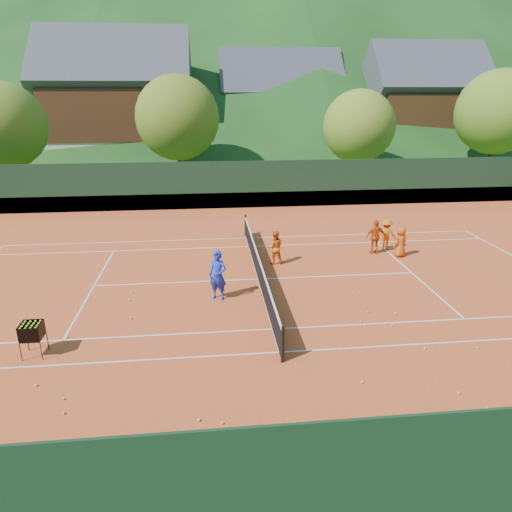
{
  "coord_description": "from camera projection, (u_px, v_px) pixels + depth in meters",
  "views": [
    {
      "loc": [
        -1.89,
        -16.75,
        7.08
      ],
      "look_at": [
        -0.1,
        0.0,
        1.01
      ],
      "focal_mm": 32.0,
      "sensor_mm": 36.0,
      "label": 1
    }
  ],
  "objects": [
    {
      "name": "tree_b",
      "position": [
        177.0,
        118.0,
        34.81
      ],
      "size": [
        6.4,
        6.4,
        8.4
      ],
      "color": "#3D2818",
      "rests_on": "ground"
    },
    {
      "name": "tennis_ball_3",
      "position": [
        132.0,
        293.0,
        16.94
      ],
      "size": [
        0.07,
        0.07,
        0.07
      ],
      "primitive_type": "sphere",
      "color": "yellow",
      "rests_on": "clay_court"
    },
    {
      "name": "tennis_ball_19",
      "position": [
        222.0,
        423.0,
        10.27
      ],
      "size": [
        0.07,
        0.07,
        0.07
      ],
      "primitive_type": "sphere",
      "color": "yellow",
      "rests_on": "clay_court"
    },
    {
      "name": "tennis_ball_0",
      "position": [
        487.0,
        408.0,
        10.76
      ],
      "size": [
        0.07,
        0.07,
        0.07
      ],
      "primitive_type": "sphere",
      "color": "yellow",
      "rests_on": "clay_court"
    },
    {
      "name": "tree_d",
      "position": [
        498.0,
        112.0,
        37.3
      ],
      "size": [
        6.8,
        6.8,
        8.93
      ],
      "color": "#3F2819",
      "rests_on": "ground"
    },
    {
      "name": "tennis_ball_5",
      "position": [
        425.0,
        348.0,
        13.26
      ],
      "size": [
        0.07,
        0.07,
        0.07
      ],
      "primitive_type": "sphere",
      "color": "yellow",
      "rests_on": "clay_court"
    },
    {
      "name": "perimeter_fence",
      "position": [
        258.0,
        250.0,
        17.83
      ],
      "size": [
        40.4,
        24.24,
        3.0
      ],
      "color": "black",
      "rests_on": "clay_court"
    },
    {
      "name": "clay_court",
      "position": [
        258.0,
        279.0,
        18.26
      ],
      "size": [
        40.0,
        24.0,
        0.02
      ],
      "primitive_type": "cube",
      "color": "#C3481F",
      "rests_on": "ground"
    },
    {
      "name": "ball_hopper",
      "position": [
        32.0,
        332.0,
        12.74
      ],
      "size": [
        0.57,
        0.57,
        1.0
      ],
      "color": "black",
      "rests_on": "clay_court"
    },
    {
      "name": "student_d",
      "position": [
        386.0,
        234.0,
        21.5
      ],
      "size": [
        1.04,
        0.74,
        1.46
      ],
      "primitive_type": "imported",
      "rotation": [
        0.0,
        0.0,
        2.92
      ],
      "color": "orange",
      "rests_on": "clay_court"
    },
    {
      "name": "tennis_ball_10",
      "position": [
        360.0,
        292.0,
        16.99
      ],
      "size": [
        0.07,
        0.07,
        0.07
      ],
      "primitive_type": "sphere",
      "color": "yellow",
      "rests_on": "clay_court"
    },
    {
      "name": "tennis_ball_14",
      "position": [
        295.0,
        423.0,
        10.27
      ],
      "size": [
        0.07,
        0.07,
        0.07
      ],
      "primitive_type": "sphere",
      "color": "yellow",
      "rests_on": "clay_court"
    },
    {
      "name": "tree_c",
      "position": [
        359.0,
        126.0,
        35.49
      ],
      "size": [
        5.6,
        5.6,
        7.35
      ],
      "color": "#3C2718",
      "rests_on": "ground"
    },
    {
      "name": "tennis_net",
      "position": [
        258.0,
        267.0,
        18.09
      ],
      "size": [
        0.1,
        12.07,
        1.1
      ],
      "color": "black",
      "rests_on": "clay_court"
    },
    {
      "name": "chalet_mid",
      "position": [
        279.0,
        113.0,
        48.97
      ],
      "size": [
        12.65,
        8.82,
        11.45
      ],
      "color": "beige",
      "rests_on": "ground"
    },
    {
      "name": "student_a",
      "position": [
        275.0,
        247.0,
        19.67
      ],
      "size": [
        0.74,
        0.59,
        1.48
      ],
      "primitive_type": "imported",
      "rotation": [
        0.0,
        0.0,
        3.1
      ],
      "color": "orange",
      "rests_on": "clay_court"
    },
    {
      "name": "tennis_ball_2",
      "position": [
        130.0,
        300.0,
        16.35
      ],
      "size": [
        0.07,
        0.07,
        0.07
      ],
      "primitive_type": "sphere",
      "color": "yellow",
      "rests_on": "clay_court"
    },
    {
      "name": "tennis_ball_15",
      "position": [
        199.0,
        420.0,
        10.37
      ],
      "size": [
        0.07,
        0.07,
        0.07
      ],
      "primitive_type": "sphere",
      "color": "yellow",
      "rests_on": "clay_court"
    },
    {
      "name": "tree_a",
      "position": [
        3.0,
        125.0,
        31.84
      ],
      "size": [
        6.0,
        6.0,
        7.88
      ],
      "color": "#42291A",
      "rests_on": "ground"
    },
    {
      "name": "tennis_ball_11",
      "position": [
        478.0,
        347.0,
        13.31
      ],
      "size": [
        0.07,
        0.07,
        0.07
      ],
      "primitive_type": "sphere",
      "color": "yellow",
      "rests_on": "clay_court"
    },
    {
      "name": "tennis_ball_1",
      "position": [
        361.0,
        321.0,
        14.81
      ],
      "size": [
        0.07,
        0.07,
        0.07
      ],
      "primitive_type": "sphere",
      "color": "yellow",
      "rests_on": "clay_court"
    },
    {
      "name": "court_lines",
      "position": [
        258.0,
        279.0,
        18.25
      ],
      "size": [
        23.83,
        11.03,
        0.0
      ],
      "color": "silver",
      "rests_on": "clay_court"
    },
    {
      "name": "ground",
      "position": [
        258.0,
        280.0,
        18.26
      ],
      "size": [
        400.0,
        400.0,
        0.0
      ],
      "primitive_type": "plane",
      "color": "#284E18",
      "rests_on": "ground"
    },
    {
      "name": "chalet_right",
      "position": [
        420.0,
        111.0,
        46.54
      ],
      "size": [
        11.5,
        8.82,
        11.91
      ],
      "color": "beige",
      "rests_on": "ground"
    },
    {
      "name": "tennis_ball_23",
      "position": [
        396.0,
        313.0,
        15.35
      ],
      "size": [
        0.07,
        0.07,
        0.07
      ],
      "primitive_type": "sphere",
      "color": "yellow",
      "rests_on": "clay_court"
    },
    {
      "name": "tennis_ball_13",
      "position": [
        67.0,
        337.0,
        13.88
      ],
      "size": [
        0.07,
        0.07,
        0.07
      ],
      "primitive_type": "sphere",
      "color": "yellow",
      "rests_on": "clay_court"
    },
    {
      "name": "coach",
      "position": [
        218.0,
        275.0,
        16.23
      ],
      "size": [
        0.79,
        0.68,
        1.82
      ],
      "primitive_type": "imported",
      "rotation": [
        0.0,
        0.0,
        -0.44
      ],
      "color": "#1C2FB8",
      "rests_on": "clay_court"
    },
    {
      "name": "tennis_ball_8",
      "position": [
        362.0,
        382.0,
        11.72
      ],
      "size": [
        0.07,
        0.07,
        0.07
      ],
      "primitive_type": "sphere",
      "color": "yellow",
      "rests_on": "clay_court"
    },
    {
      "name": "tennis_ball_6",
      "position": [
        36.0,
        385.0,
        11.59
      ],
      "size": [
        0.07,
        0.07,
        0.07
      ],
      "primitive_type": "sphere",
      "color": "yellow",
      "rests_on": "clay_court"
    },
    {
      "name": "tennis_ball_20",
      "position": [
        63.0,
        399.0,
        11.09
      ],
      "size": [
        0.07,
        0.07,
        0.07
      ],
      "primitive_type": "sphere",
      "color": "yellow",
      "rests_on": "clay_court"
    },
    {
      "name": "tennis_ball_18",
      "position": [
        64.0,
        413.0,
        10.58
      ],
      "size": [
        0.07,
        0.07,
        0.07
      ],
      "primitive_type": "sphere",
      "color": "yellow",
      "rests_on": "clay_court"
    },
    {
      "name": "student_b",
      "position": [
        375.0,
        237.0,
        20.89
      ],
      "size": [
        0.98,
        0.49,
        1.61
      ],
      "primitive_type": "imported",
      "rotation": [
        0.0,
        0.0,
        3.25
      ],
      "color": "#D54C12",
      "rests_on": "clay_court"
    },
    {
      "name": "tennis_ball_7",
      "position": [
        260.0,
        295.0,
        16.76
      ],
      "size": [
        0.07,
        0.07,
        0.07
      ],
      "primitive_type": "sphere",
      "color": "yellow",
      "rests_on": "clay_court"
    },
    {
      "name": "tennis_ball_4",
      "position": [
        368.0,
        312.0,
        15.47
      ],
      "size": [
        0.07,
        0.07,
        0.07
      ],
      "primitive_type": "sphere",
      "color": "yellow",
      "rests_on": "clay_court"
    },
    {
      "name": "tennis_ball_9",
      "position": [
        392.0,
        325.0,
        14.58
      ],
      "size": [
        0.07,
        0.07,
        0.07
      ],
      "primitive_type": "sphere",
      "color": "yellow",
      "rests_on": "clay_court"
    },
    {
      "name": "student_c",
      "position": [
        401.0,
        242.0,
        20.53
      ],
      "size": [
        0.8,
        0.68,
        1.38
      ],
      "primitive_type": "imported",
      "rotation": [
        0.0,
        0.0,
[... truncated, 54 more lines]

